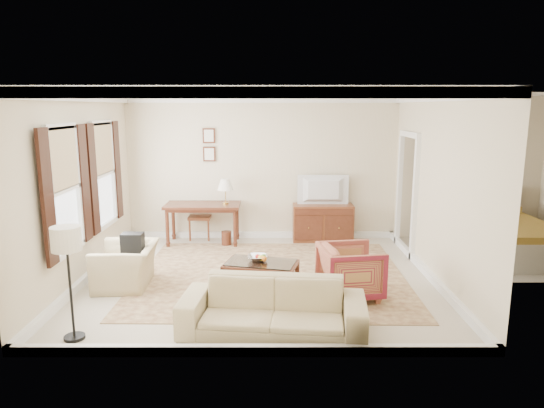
{
  "coord_description": "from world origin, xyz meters",
  "views": [
    {
      "loc": [
        0.2,
        -7.37,
        2.69
      ],
      "look_at": [
        0.2,
        0.3,
        1.15
      ],
      "focal_mm": 32.0,
      "sensor_mm": 36.0,
      "label": 1
    }
  ],
  "objects_px": {
    "sideboard": "(323,223)",
    "coffee_table": "(261,269)",
    "writing_desk": "(203,209)",
    "tv": "(324,181)",
    "striped_armchair": "(350,269)",
    "sofa": "(273,299)",
    "club_armchair": "(126,259)"
  },
  "relations": [
    {
      "from": "sideboard",
      "to": "tv",
      "type": "distance_m",
      "value": 0.87
    },
    {
      "from": "writing_desk",
      "to": "striped_armchair",
      "type": "relative_size",
      "value": 1.75
    },
    {
      "from": "coffee_table",
      "to": "striped_armchair",
      "type": "xyz_separation_m",
      "value": [
        1.29,
        -0.25,
        0.08
      ]
    },
    {
      "from": "sideboard",
      "to": "coffee_table",
      "type": "xyz_separation_m",
      "value": [
        -1.2,
        -2.76,
        -0.03
      ]
    },
    {
      "from": "tv",
      "to": "club_armchair",
      "type": "distance_m",
      "value": 4.21
    },
    {
      "from": "striped_armchair",
      "to": "sofa",
      "type": "relative_size",
      "value": 0.38
    },
    {
      "from": "tv",
      "to": "sofa",
      "type": "distance_m",
      "value": 4.33
    },
    {
      "from": "writing_desk",
      "to": "tv",
      "type": "distance_m",
      "value": 2.48
    },
    {
      "from": "sideboard",
      "to": "club_armchair",
      "type": "bearing_deg",
      "value": -141.72
    },
    {
      "from": "writing_desk",
      "to": "striped_armchair",
      "type": "distance_m",
      "value": 3.77
    },
    {
      "from": "tv",
      "to": "club_armchair",
      "type": "height_order",
      "value": "tv"
    },
    {
      "from": "striped_armchair",
      "to": "writing_desk",
      "type": "bearing_deg",
      "value": 32.72
    },
    {
      "from": "writing_desk",
      "to": "striped_armchair",
      "type": "bearing_deg",
      "value": -48.36
    },
    {
      "from": "writing_desk",
      "to": "club_armchair",
      "type": "height_order",
      "value": "club_armchair"
    },
    {
      "from": "sideboard",
      "to": "tv",
      "type": "bearing_deg",
      "value": -90.0
    },
    {
      "from": "sideboard",
      "to": "club_armchair",
      "type": "distance_m",
      "value": 4.15
    },
    {
      "from": "sofa",
      "to": "writing_desk",
      "type": "bearing_deg",
      "value": 115.38
    },
    {
      "from": "coffee_table",
      "to": "club_armchair",
      "type": "xyz_separation_m",
      "value": [
        -2.06,
        0.2,
        0.09
      ]
    },
    {
      "from": "tv",
      "to": "coffee_table",
      "type": "relative_size",
      "value": 0.84
    },
    {
      "from": "striped_armchair",
      "to": "sofa",
      "type": "distance_m",
      "value": 1.59
    },
    {
      "from": "club_armchair",
      "to": "sofa",
      "type": "relative_size",
      "value": 0.45
    },
    {
      "from": "sideboard",
      "to": "coffee_table",
      "type": "bearing_deg",
      "value": -113.44
    },
    {
      "from": "writing_desk",
      "to": "coffee_table",
      "type": "xyz_separation_m",
      "value": [
        1.21,
        -2.56,
        -0.36
      ]
    },
    {
      "from": "sideboard",
      "to": "tv",
      "type": "relative_size",
      "value": 1.24
    },
    {
      "from": "sideboard",
      "to": "sofa",
      "type": "height_order",
      "value": "sofa"
    },
    {
      "from": "tv",
      "to": "coffee_table",
      "type": "height_order",
      "value": "tv"
    },
    {
      "from": "coffee_table",
      "to": "striped_armchair",
      "type": "height_order",
      "value": "striped_armchair"
    },
    {
      "from": "sideboard",
      "to": "striped_armchair",
      "type": "distance_m",
      "value": 3.01
    },
    {
      "from": "tv",
      "to": "sofa",
      "type": "relative_size",
      "value": 0.44
    },
    {
      "from": "writing_desk",
      "to": "tv",
      "type": "xyz_separation_m",
      "value": [
        2.41,
        0.18,
        0.54
      ]
    },
    {
      "from": "sideboard",
      "to": "striped_armchair",
      "type": "relative_size",
      "value": 1.44
    },
    {
      "from": "striped_armchair",
      "to": "sofa",
      "type": "xyz_separation_m",
      "value": [
        -1.11,
        -1.14,
        0.01
      ]
    }
  ]
}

